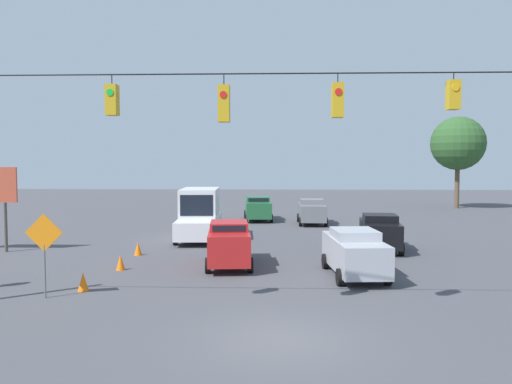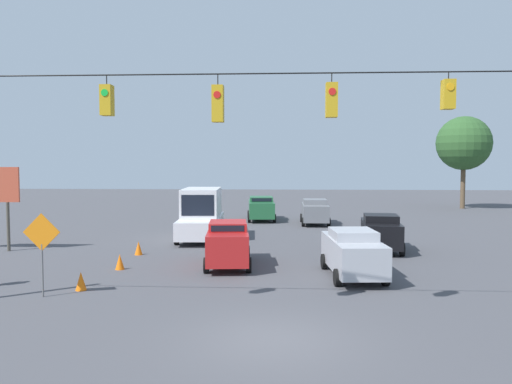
% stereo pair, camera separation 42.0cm
% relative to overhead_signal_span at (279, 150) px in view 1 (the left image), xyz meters
% --- Properties ---
extents(ground_plane, '(140.00, 140.00, 0.00)m').
position_rel_overhead_signal_span_xyz_m(ground_plane, '(-0.05, 1.61, -4.89)').
color(ground_plane, '#47474C').
extents(overhead_signal_span, '(23.83, 0.38, 7.52)m').
position_rel_overhead_signal_span_xyz_m(overhead_signal_span, '(0.00, 0.00, 0.00)').
color(overhead_signal_span, '#4C473D').
rests_on(overhead_signal_span, ground_plane).
extents(box_truck_white_withflow_far, '(2.75, 6.41, 2.98)m').
position_rel_overhead_signal_span_xyz_m(box_truck_white_withflow_far, '(4.52, -15.00, -3.43)').
color(box_truck_white_withflow_far, silver).
rests_on(box_truck_white_withflow_far, ground_plane).
extents(sedan_green_withflow_deep, '(2.39, 4.72, 1.86)m').
position_rel_overhead_signal_span_xyz_m(sedan_green_withflow_deep, '(1.39, -24.57, -3.92)').
color(sedan_green_withflow_deep, '#236038').
rests_on(sedan_green_withflow_deep, ground_plane).
extents(sedan_silver_crossing_near, '(2.29, 4.68, 1.88)m').
position_rel_overhead_signal_span_xyz_m(sedan_silver_crossing_near, '(-3.07, -5.58, -3.91)').
color(sedan_silver_crossing_near, '#A8AAB2').
rests_on(sedan_silver_crossing_near, ground_plane).
extents(sedan_red_withflow_mid, '(2.27, 4.48, 1.95)m').
position_rel_overhead_signal_span_xyz_m(sedan_red_withflow_mid, '(2.10, -7.41, -3.88)').
color(sedan_red_withflow_mid, red).
rests_on(sedan_red_withflow_mid, ground_plane).
extents(sedan_black_oncoming_far, '(2.31, 4.10, 1.87)m').
position_rel_overhead_signal_span_xyz_m(sedan_black_oncoming_far, '(-5.31, -11.48, -3.92)').
color(sedan_black_oncoming_far, black).
rests_on(sedan_black_oncoming_far, ground_plane).
extents(sedan_grey_oncoming_deep, '(2.02, 4.14, 1.84)m').
position_rel_overhead_signal_span_xyz_m(sedan_grey_oncoming_deep, '(-2.64, -22.31, -3.93)').
color(sedan_grey_oncoming_deep, slate).
rests_on(sedan_grey_oncoming_deep, ground_plane).
extents(traffic_cone_nearest, '(0.38, 0.38, 0.66)m').
position_rel_overhead_signal_span_xyz_m(traffic_cone_nearest, '(6.86, -2.95, -4.56)').
color(traffic_cone_nearest, orange).
rests_on(traffic_cone_nearest, ground_plane).
extents(traffic_cone_second, '(0.38, 0.38, 0.66)m').
position_rel_overhead_signal_span_xyz_m(traffic_cone_second, '(6.60, -6.39, -4.56)').
color(traffic_cone_second, orange).
rests_on(traffic_cone_second, ground_plane).
extents(traffic_cone_third, '(0.38, 0.38, 0.66)m').
position_rel_overhead_signal_span_xyz_m(traffic_cone_third, '(6.77, -9.73, -4.56)').
color(traffic_cone_third, orange).
rests_on(traffic_cone_third, ground_plane).
extents(work_zone_sign, '(1.27, 0.06, 2.84)m').
position_rel_overhead_signal_span_xyz_m(work_zone_sign, '(7.79, -2.02, -2.91)').
color(work_zone_sign, slate).
rests_on(work_zone_sign, ground_plane).
extents(tree_horizon_left, '(5.25, 5.25, 9.01)m').
position_rel_overhead_signal_span_xyz_m(tree_horizon_left, '(-17.91, -35.59, 1.47)').
color(tree_horizon_left, brown).
rests_on(tree_horizon_left, ground_plane).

